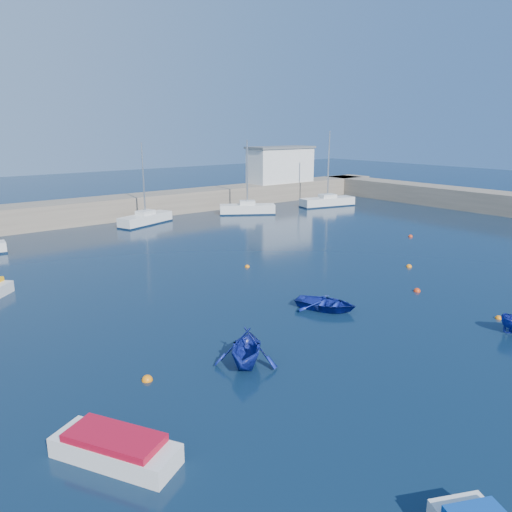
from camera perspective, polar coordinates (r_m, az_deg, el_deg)
ground at (r=24.93m, az=20.98°, el=-12.05°), size 220.00×220.00×0.00m
back_wall at (r=60.87m, az=-19.10°, el=4.85°), size 96.00×4.50×2.60m
right_arm at (r=77.34m, az=17.69°, el=6.89°), size 4.50×32.00×2.60m
harbor_office at (r=75.70m, az=2.81°, el=10.29°), size 10.00×4.00×5.00m
sailboat_6 at (r=57.85m, az=-12.50°, el=4.17°), size 7.14×4.23×9.08m
sailboat_7 at (r=63.27m, az=-1.00°, el=5.43°), size 6.84×5.36×9.14m
sailboat_8 at (r=70.32m, az=8.15°, el=6.20°), size 8.09×3.88×10.16m
motorboat_0 at (r=18.29m, az=-15.80°, el=-20.36°), size 3.46×4.55×0.98m
dinghy_center at (r=30.58m, az=7.97°, el=-5.41°), size 4.01×4.48×0.76m
dinghy_left at (r=23.37m, az=-1.13°, el=-10.41°), size 4.46×4.47×1.79m
buoy_0 at (r=22.99m, az=-12.33°, el=-13.71°), size 0.49×0.49×0.49m
buoy_1 at (r=35.35m, az=17.91°, el=-3.87°), size 0.48×0.48×0.48m
buoy_2 at (r=41.22m, az=17.07°, el=-1.20°), size 0.45×0.45×0.45m
buoy_3 at (r=39.38m, az=-1.01°, el=-1.27°), size 0.39×0.39×0.39m
buoy_4 at (r=52.51m, az=17.23°, el=2.11°), size 0.45×0.45×0.45m
buoy_5 at (r=32.27m, az=25.96°, el=-6.45°), size 0.38×0.38×0.38m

